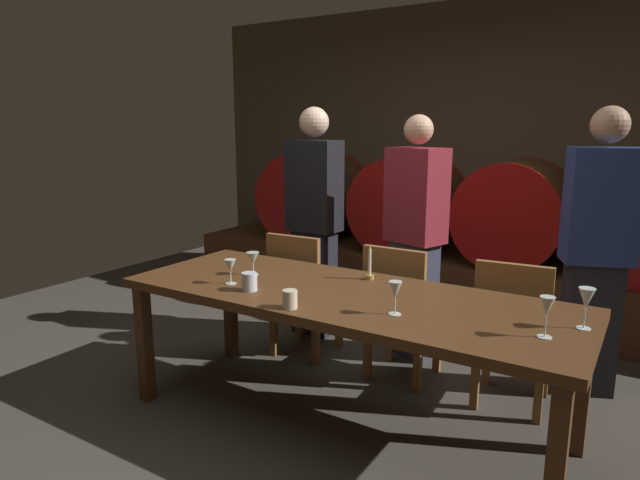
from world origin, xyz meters
TOP-DOWN VIEW (x-y plane):
  - ground_plane at (0.00, 0.00)m, footprint 7.35×7.35m
  - back_wall at (0.00, 2.81)m, footprint 5.65×0.24m
  - barrel_shelf at (0.00, 2.26)m, footprint 5.09×0.90m
  - wine_barrel_far_left at (-1.46, 2.26)m, footprint 0.85×0.80m
  - wine_barrel_center_left at (-0.45, 2.26)m, footprint 0.85×0.80m
  - wine_barrel_center_right at (0.48, 2.26)m, footprint 0.85×0.80m
  - dining_table at (0.13, 0.07)m, footprint 2.40×0.87m
  - chair_left at (-0.58, 0.71)m, footprint 0.42×0.42m
  - chair_center at (0.16, 0.72)m, footprint 0.40×0.40m
  - chair_right at (0.85, 0.72)m, footprint 0.43×0.43m
  - guest_left at (-0.74, 1.13)m, footprint 0.38×0.25m
  - guest_center at (0.07, 1.14)m, footprint 0.44×0.35m
  - guest_right at (1.18, 1.19)m, footprint 0.44×0.36m
  - candle_center at (0.13, 0.36)m, footprint 0.05×0.05m
  - wine_glass_far_left at (-0.49, 0.08)m, footprint 0.07×0.07m
  - wine_glass_left at (-0.48, -0.13)m, footprint 0.06×0.06m
  - wine_glass_center at (0.49, -0.11)m, footprint 0.06×0.06m
  - wine_glass_right at (1.13, -0.04)m, footprint 0.06×0.06m
  - wine_glass_far_right at (1.25, 0.15)m, footprint 0.07×0.07m
  - cup_left at (-0.31, -0.17)m, footprint 0.08×0.08m
  - cup_right at (0.03, -0.29)m, footprint 0.07×0.07m

SIDE VIEW (x-z plane):
  - ground_plane at x=0.00m, z-range 0.00..0.00m
  - barrel_shelf at x=0.00m, z-range 0.00..0.48m
  - chair_left at x=-0.58m, z-range 0.05..0.93m
  - chair_center at x=0.16m, z-range 0.05..0.93m
  - chair_right at x=0.85m, z-range 0.05..0.93m
  - dining_table at x=0.13m, z-range 0.31..1.05m
  - cup_right at x=0.03m, z-range 0.75..0.84m
  - cup_left at x=-0.31m, z-range 0.75..0.84m
  - candle_center at x=0.13m, z-range 0.70..0.90m
  - wine_glass_far_left at x=-0.49m, z-range 0.78..0.91m
  - wine_glass_left at x=-0.48m, z-range 0.78..0.91m
  - guest_center at x=0.07m, z-range 0.02..1.68m
  - wine_glass_center at x=0.49m, z-range 0.78..0.94m
  - wine_glass_right at x=1.13m, z-range 0.79..0.96m
  - guest_right at x=1.18m, z-range 0.02..1.73m
  - wine_glass_far_right at x=1.25m, z-range 0.79..0.97m
  - guest_left at x=-0.74m, z-range 0.03..1.76m
  - wine_barrel_far_left at x=-1.46m, z-range 0.48..1.33m
  - wine_barrel_center_left at x=-0.45m, z-range 0.48..1.33m
  - wine_barrel_center_right at x=0.48m, z-range 0.48..1.33m
  - back_wall at x=0.00m, z-range 0.00..2.68m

